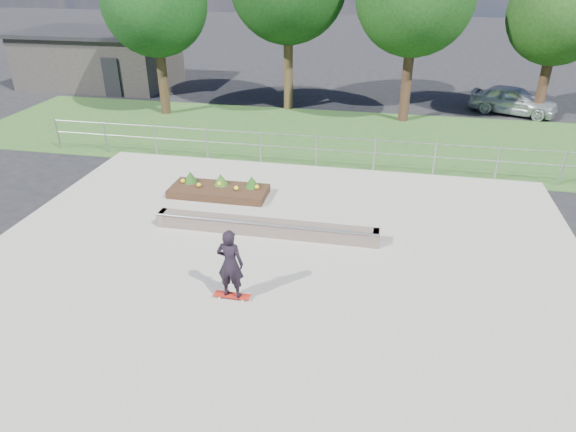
% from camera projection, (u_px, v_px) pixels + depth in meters
% --- Properties ---
extents(ground, '(120.00, 120.00, 0.00)m').
position_uv_depth(ground, '(266.00, 288.00, 11.60)').
color(ground, black).
rests_on(ground, ground).
extents(grass_verge, '(30.00, 8.00, 0.02)m').
position_uv_depth(grass_verge, '(328.00, 137.00, 21.20)').
color(grass_verge, '#27491D').
rests_on(grass_verge, ground).
extents(concrete_slab, '(15.00, 15.00, 0.06)m').
position_uv_depth(concrete_slab, '(266.00, 287.00, 11.58)').
color(concrete_slab, gray).
rests_on(concrete_slab, ground).
extents(fence, '(20.06, 0.06, 1.20)m').
position_uv_depth(fence, '(316.00, 147.00, 17.80)').
color(fence, gray).
rests_on(fence, ground).
extents(building, '(8.40, 5.40, 3.00)m').
position_uv_depth(building, '(100.00, 58.00, 29.08)').
color(building, '#2A2725').
rests_on(building, ground).
extents(tree_far_left, '(4.55, 4.55, 7.15)m').
position_uv_depth(tree_far_left, '(154.00, 3.00, 22.15)').
color(tree_far_left, '#2F2012').
rests_on(tree_far_left, ground).
extents(tree_far_right, '(4.20, 4.20, 6.60)m').
position_uv_depth(tree_far_right, '(559.00, 15.00, 21.52)').
color(tree_far_right, black).
rests_on(tree_far_right, ground).
extents(grind_ledge, '(6.00, 0.44, 0.43)m').
position_uv_depth(grind_ledge, '(265.00, 227.00, 13.62)').
color(grind_ledge, brown).
rests_on(grind_ledge, concrete_slab).
extents(planter_bed, '(3.00, 1.20, 0.61)m').
position_uv_depth(planter_bed, '(219.00, 189.00, 15.90)').
color(planter_bed, black).
rests_on(planter_bed, concrete_slab).
extents(skateboarder, '(0.80, 0.42, 1.68)m').
position_uv_depth(skateboarder, '(230.00, 264.00, 10.76)').
color(skateboarder, silver).
rests_on(skateboarder, concrete_slab).
extents(parked_car, '(4.17, 2.84, 1.32)m').
position_uv_depth(parked_car, '(513.00, 100.00, 23.98)').
color(parked_car, '#AFB5B9').
rests_on(parked_car, ground).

